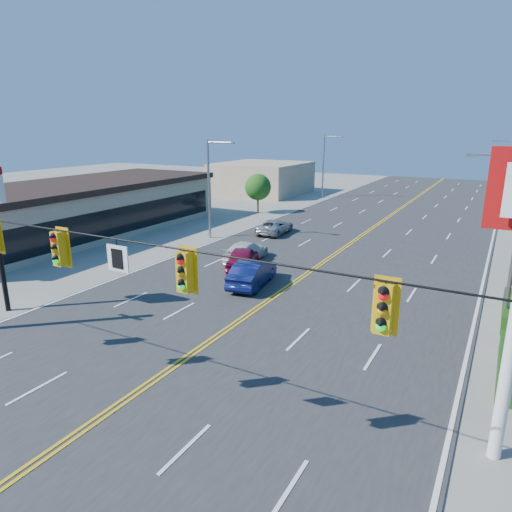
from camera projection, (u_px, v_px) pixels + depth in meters
The scene contains 12 objects.
ground at pixel (104, 417), 14.60m from camera, with size 160.00×160.00×0.00m, color gray.
road at pixel (326, 261), 31.44m from camera, with size 20.00×120.00×0.06m, color #2D2D30.
signal_span at pixel (86, 271), 13.33m from camera, with size 24.32×0.34×9.00m.
strip_mall at pixel (78, 208), 39.39m from camera, with size 10.40×26.40×4.40m.
streetlight_sw at pixel (211, 184), 36.92m from camera, with size 2.55×0.25×8.00m.
streetlight_nw at pixel (325, 163), 58.82m from camera, with size 2.55×0.25×8.00m.
tree_west at pixel (258, 187), 48.53m from camera, with size 2.80×2.80×4.20m.
bld_west_far at pixel (262, 178), 63.76m from camera, with size 11.00×12.00×4.20m, color tan.
car_magenta at pixel (243, 259), 29.44m from camera, with size 1.76×4.38×1.49m, color maroon.
car_blue at pixel (252, 274), 26.43m from camera, with size 1.58×4.53×1.49m, color #0D164D.
car_white at pixel (246, 252), 31.35m from camera, with size 1.85×4.56×1.32m, color silver.
car_silver at pixel (275, 227), 39.36m from camera, with size 2.06×4.46×1.24m, color #B0AFB5.
Camera 1 is at (10.37, -8.72, 8.94)m, focal length 32.00 mm.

